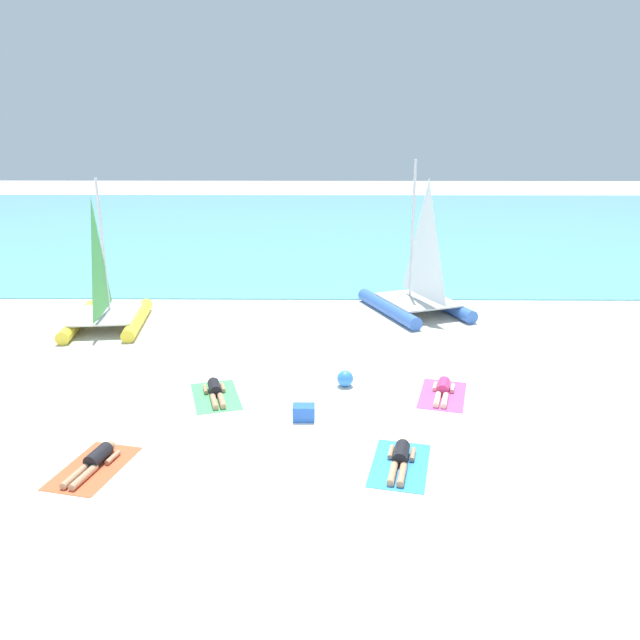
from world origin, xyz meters
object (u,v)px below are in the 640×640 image
Objects in this scene: towel_leftmost at (93,468)px; sunbather_center_right at (400,458)px; towel_rightmost at (442,395)px; cooler_box at (304,413)px; sailboat_yellow at (106,306)px; towel_center_left at (216,396)px; beach_ball at (345,379)px; sunbather_center_left at (215,391)px; sailboat_blue at (417,291)px; sunbather_leftmost at (95,460)px; sunbather_rightmost at (443,389)px; towel_center_right at (400,465)px.

sunbather_center_right reaches higher than towel_leftmost.
towel_rightmost is 3.80× the size of cooler_box.
towel_center_left is (4.62, -5.59, -0.72)m from sailboat_yellow.
beach_ball reaches higher than towel_leftmost.
sailboat_yellow is at bearing 113.51° from sunbather_center_left.
beach_ball is (-2.78, -6.76, -0.59)m from sailboat_blue.
sailboat_yellow reaches higher than towel_center_left.
sunbather_center_left is 3.33m from beach_ball.
sunbather_leftmost is 8.28m from towel_rightmost.
sunbather_center_left is at bearing -163.76° from sunbather_rightmost.
towel_leftmost is at bearing -90.00° from sunbather_leftmost.
sailboat_blue is 7.34m from beach_ball.
sunbather_rightmost reaches higher than towel_center_right.
sailboat_yellow is at bearing 147.89° from sunbather_center_right.
sunbather_center_right reaches higher than towel_center_left.
sunbather_center_right is at bearing -53.58° from sunbather_center_left.
sunbather_leftmost is at bearing -79.37° from sailboat_yellow.
sunbather_center_right is (0.01, 0.07, 0.13)m from towel_center_right.
sunbather_leftmost is 3.12× the size of cooler_box.
sunbather_rightmost is (5.70, 0.20, 0.13)m from towel_center_left.
sunbather_rightmost is (-0.33, -7.24, -0.67)m from sailboat_blue.
towel_leftmost and towel_center_right have the same top height.
sunbather_center_left is (1.79, 3.42, 0.00)m from sunbather_leftmost.
sunbather_center_left is at bearing 142.05° from towel_center_right.
sunbather_leftmost is at bearing -139.80° from sunbather_rightmost.
sunbather_center_right reaches higher than towel_center_right.
towel_center_left is 3.80× the size of cooler_box.
sunbather_rightmost is (7.52, 3.56, 0.00)m from sunbather_leftmost.
towel_center_right is (6.06, 0.17, 0.00)m from towel_leftmost.
beach_ball is at bearing -176.24° from sunbather_rightmost.
sailboat_blue reaches higher than sailboat_yellow.
towel_center_right is at bearing -90.00° from sunbather_center_right.
sunbather_rightmost is at bearing -11.08° from beach_ball.
sailboat_blue is 13.37m from sunbather_leftmost.
towel_center_right is 4.45× the size of beach_ball.
cooler_box is at bearing 148.77° from sunbather_center_right.
sailboat_blue is 2.85× the size of towel_leftmost.
sailboat_blue reaches higher than towel_center_left.
sunbather_rightmost is (0.02, 0.06, 0.13)m from towel_rightmost.
sailboat_blue is at bearing 34.39° from sunbather_center_left.
sunbather_leftmost is 0.82× the size of towel_center_left.
towel_rightmost is 1.22× the size of sunbather_rightmost.
towel_rightmost is (7.50, 3.50, -0.13)m from sunbather_leftmost.
sunbather_center_left reaches higher than towel_leftmost.
towel_rightmost is at bearing 66.77° from towel_center_right.
sunbather_center_right is 2.77m from cooler_box.
sailboat_yellow reaches higher than towel_rightmost.
towel_leftmost is at bearing -133.68° from sunbather_center_left.
sunbather_center_left is 0.81× the size of towel_rightmost.
towel_center_right is 3.80× the size of cooler_box.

